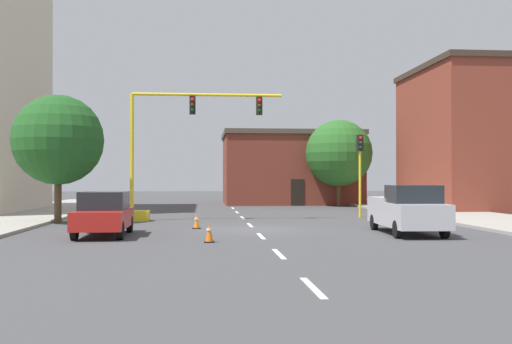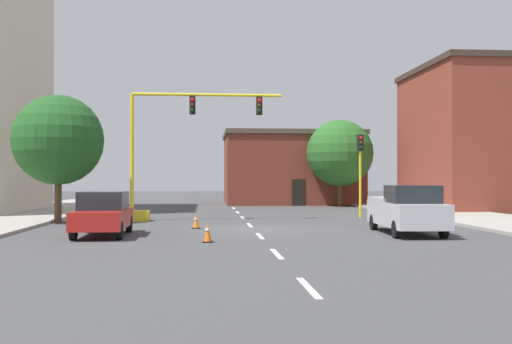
{
  "view_description": "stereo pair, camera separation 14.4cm",
  "coord_description": "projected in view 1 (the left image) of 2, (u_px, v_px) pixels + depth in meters",
  "views": [
    {
      "loc": [
        -2.26,
        -26.15,
        2.25
      ],
      "look_at": [
        0.61,
        6.08,
        2.61
      ],
      "focal_mm": 41.77,
      "sensor_mm": 36.0,
      "label": 1
    },
    {
      "loc": [
        -2.12,
        -26.16,
        2.25
      ],
      "look_at": [
        0.61,
        6.08,
        2.61
      ],
      "focal_mm": 41.77,
      "sensor_mm": 36.0,
      "label": 2
    }
  ],
  "objects": [
    {
      "name": "lane_stripe_seg_3",
      "position": [
        250.0,
        225.0,
        28.71
      ],
      "size": [
        0.16,
        2.4,
        0.01
      ],
      "primitive_type": "cube",
      "color": "silver",
      "rests_on": "ground_plane"
    },
    {
      "name": "lane_stripe_seg_1",
      "position": [
        279.0,
        254.0,
        17.76
      ],
      "size": [
        0.16,
        2.4,
        0.01
      ],
      "primitive_type": "cube",
      "color": "silver",
      "rests_on": "ground_plane"
    },
    {
      "name": "traffic_signal_gantry",
      "position": [
        153.0,
        179.0,
        31.6
      ],
      "size": [
        8.88,
        1.2,
        6.83
      ],
      "color": "yellow",
      "rests_on": "ground_plane"
    },
    {
      "name": "lane_stripe_seg_5",
      "position": [
        237.0,
        212.0,
        39.67
      ],
      "size": [
        0.16,
        2.4,
        0.01
      ],
      "primitive_type": "cube",
      "color": "silver",
      "rests_on": "ground_plane"
    },
    {
      "name": "traffic_cone_roadside_b",
      "position": [
        196.0,
        221.0,
        26.72
      ],
      "size": [
        0.36,
        0.36,
        0.69
      ],
      "color": "black",
      "rests_on": "ground_plane"
    },
    {
      "name": "tree_right_far",
      "position": [
        339.0,
        153.0,
        48.23
      ],
      "size": [
        5.41,
        5.41,
        7.02
      ],
      "color": "#4C3823",
      "rests_on": "ground_plane"
    },
    {
      "name": "tree_left_near",
      "position": [
        58.0,
        140.0,
        29.92
      ],
      "size": [
        4.54,
        4.54,
        6.47
      ],
      "color": "#4C3823",
      "rests_on": "ground_plane"
    },
    {
      "name": "pickup_truck_silver",
      "position": [
        407.0,
        210.0,
        24.19
      ],
      "size": [
        2.26,
        5.49,
        1.99
      ],
      "color": "#BCBCC1",
      "rests_on": "ground_plane"
    },
    {
      "name": "building_brick_center",
      "position": [
        289.0,
        168.0,
        53.66
      ],
      "size": [
        11.99,
        9.57,
        6.37
      ],
      "color": "brown",
      "rests_on": "ground_plane"
    },
    {
      "name": "sedan_red_near_left",
      "position": [
        104.0,
        213.0,
        23.3
      ],
      "size": [
        1.91,
        4.52,
        1.74
      ],
      "color": "#B21E19",
      "rests_on": "ground_plane"
    },
    {
      "name": "sidewalk_right",
      "position": [
        458.0,
        215.0,
        35.33
      ],
      "size": [
        6.0,
        56.0,
        0.14
      ],
      "primitive_type": "cube",
      "color": "#9E998E",
      "rests_on": "ground_plane"
    },
    {
      "name": "building_row_right",
      "position": [
        508.0,
        138.0,
        43.42
      ],
      "size": [
        13.44,
        11.11,
        10.39
      ],
      "color": "brown",
      "rests_on": "ground_plane"
    },
    {
      "name": "lane_stripe_seg_6",
      "position": [
        233.0,
        208.0,
        45.15
      ],
      "size": [
        0.16,
        2.4,
        0.01
      ],
      "primitive_type": "cube",
      "color": "silver",
      "rests_on": "ground_plane"
    },
    {
      "name": "traffic_cone_roadside_a",
      "position": [
        209.0,
        233.0,
        20.94
      ],
      "size": [
        0.36,
        0.36,
        0.71
      ],
      "color": "black",
      "rests_on": "ground_plane"
    },
    {
      "name": "traffic_light_pole_right",
      "position": [
        360.0,
        157.0,
        34.52
      ],
      "size": [
        0.32,
        0.47,
        4.8
      ],
      "color": "yellow",
      "rests_on": "ground_plane"
    },
    {
      "name": "lane_stripe_seg_4",
      "position": [
        242.0,
        218.0,
        34.19
      ],
      "size": [
        0.16,
        2.4,
        0.01
      ],
      "primitive_type": "cube",
      "color": "silver",
      "rests_on": "ground_plane"
    },
    {
      "name": "lane_stripe_seg_2",
      "position": [
        261.0,
        236.0,
        23.23
      ],
      "size": [
        0.16,
        2.4,
        0.01
      ],
      "primitive_type": "cube",
      "color": "silver",
      "rests_on": "ground_plane"
    },
    {
      "name": "ground_plane",
      "position": [
        254.0,
        230.0,
        26.22
      ],
      "size": [
        160.0,
        160.0,
        0.0
      ],
      "primitive_type": "plane",
      "color": "#424244"
    },
    {
      "name": "lane_stripe_seg_0",
      "position": [
        313.0,
        287.0,
        12.28
      ],
      "size": [
        0.16,
        2.4,
        0.01
      ],
      "primitive_type": "cube",
      "color": "silver",
      "rests_on": "ground_plane"
    },
    {
      "name": "sidewalk_left",
      "position": [
        12.0,
        218.0,
        33.05
      ],
      "size": [
        6.0,
        56.0,
        0.14
      ],
      "primitive_type": "cube",
      "color": "#9E998E",
      "rests_on": "ground_plane"
    }
  ]
}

